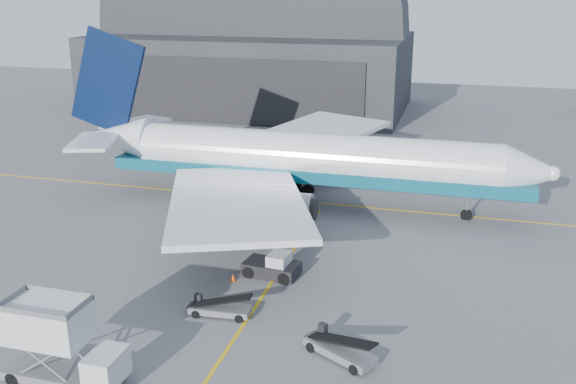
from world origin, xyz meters
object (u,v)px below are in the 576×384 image
(airliner, at_px, (295,158))
(belt_loader_b, at_px, (339,349))
(catering_truck, at_px, (59,344))
(belt_loader_a, at_px, (219,308))
(pushback_tug, at_px, (273,267))

(airliner, relative_size, belt_loader_b, 10.23)
(airliner, height_order, belt_loader_b, airliner)
(catering_truck, bearing_deg, belt_loader_a, 59.00)
(catering_truck, bearing_deg, belt_loader_b, 24.65)
(airliner, xyz_separation_m, belt_loader_a, (0.79, -22.04, -4.09))
(airliner, distance_m, catering_truck, 31.37)
(belt_loader_a, relative_size, belt_loader_b, 0.93)
(pushback_tug, height_order, belt_loader_b, same)
(airliner, bearing_deg, belt_loader_b, -69.77)
(catering_truck, distance_m, pushback_tug, 17.06)
(airliner, height_order, belt_loader_a, airliner)
(belt_loader_a, bearing_deg, airliner, 87.69)
(pushback_tug, relative_size, belt_loader_b, 0.92)
(airliner, bearing_deg, belt_loader_a, -87.95)
(pushback_tug, bearing_deg, catering_truck, -108.04)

